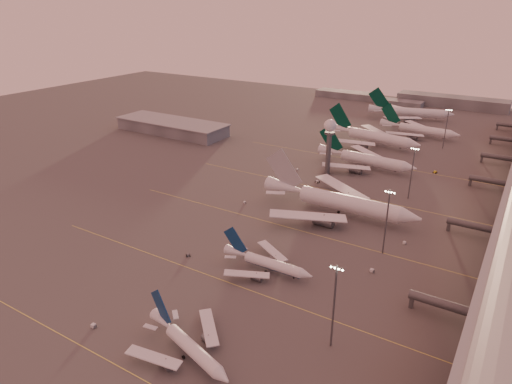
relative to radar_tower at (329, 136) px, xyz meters
The scene contains 24 objects.
ground 121.92m from the radar_tower, 92.39° to the right, with size 700.00×700.00×0.00m, color #4E4C4C.
taxiway_markings 71.83m from the radar_tower, 68.66° to the right, with size 180.00×185.25×0.02m.
hangar 127.68m from the radar_tower, behind, with size 82.00×27.00×8.50m.
radar_tower is the anchor object (origin of this frame).
mast_a 131.38m from the radar_tower, 66.17° to the right, with size 3.60×0.56×25.00m.
mast_b 82.32m from the radar_tower, 52.43° to the right, with size 3.60×0.56×25.00m.
mast_c 46.66m from the radar_tower, 12.53° to the right, with size 3.60×0.56×25.00m.
mast_d 91.11m from the radar_tower, 61.74° to the left, with size 3.60×0.56×25.00m.
distant_horizon 205.86m from the radar_tower, 90.67° to the left, with size 165.00×37.50×9.00m.
narrowbody_near 145.64m from the radar_tower, 80.84° to the right, with size 33.00×25.95×13.24m.
narrowbody_mid 101.28m from the radar_tower, 78.33° to the right, with size 34.11×27.25×13.33m.
widebody_white 51.41m from the radar_tower, 61.03° to the right, with size 70.67×56.65×24.87m.
greentail_a 30.10m from the radar_tower, 56.20° to the left, with size 56.95×45.89×20.68m.
greentail_b 66.60m from the radar_tower, 87.39° to the left, with size 64.03×51.31×23.40m.
greentail_c 104.39m from the radar_tower, 76.89° to the left, with size 54.75×44.03×19.90m.
greentail_d 146.86m from the radar_tower, 87.62° to the left, with size 63.12×50.35×23.37m.
gsv_truck_a 149.64m from the radar_tower, 92.44° to the right, with size 6.22×2.75×2.44m.
gsv_tug_mid 106.44m from the radar_tower, 94.89° to the right, with size 3.74×3.62×0.93m.
gsv_truck_b 96.72m from the radar_tower, 57.22° to the right, with size 6.44×3.29×2.48m.
gsv_truck_c 60.22m from the radar_tower, 106.84° to the right, with size 5.25×3.14×2.00m.
gsv_catering_b 79.64m from the radar_tower, 44.49° to the right, with size 5.18×2.97×4.01m.
gsv_tug_far 24.66m from the radar_tower, 87.37° to the right, with size 3.17×4.36×1.12m.
gsv_truck_d 25.82m from the radar_tower, behind, with size 2.90×4.92×1.87m.
gsv_tug_hangar 61.38m from the radar_tower, 33.32° to the left, with size 4.33×3.20×1.11m.
Camera 1 is at (91.42, -92.39, 85.11)m, focal length 32.00 mm.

